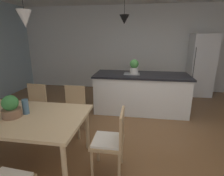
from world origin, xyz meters
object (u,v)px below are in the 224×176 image
(chair_far_right, at_px, (73,109))
(refrigerator, at_px, (201,65))
(dining_table, at_px, (21,120))
(vase_on_dining_table, at_px, (26,107))
(chair_far_left, at_px, (34,106))
(potted_plant_on_table, at_px, (11,107))
(kitchen_island, at_px, (141,92))
(chair_kitchen_end, at_px, (111,140))
(potted_plant_on_island, at_px, (134,67))

(chair_far_right, bearing_deg, refrigerator, 42.48)
(dining_table, height_order, vase_on_dining_table, vase_on_dining_table)
(chair_far_left, xyz_separation_m, potted_plant_on_table, (0.31, -0.94, 0.38))
(chair_far_left, xyz_separation_m, vase_on_dining_table, (0.43, -0.82, 0.35))
(kitchen_island, bearing_deg, chair_far_right, -135.25)
(chair_kitchen_end, bearing_deg, vase_on_dining_table, 176.87)
(potted_plant_on_island, relative_size, vase_on_dining_table, 1.65)
(chair_far_left, height_order, chair_kitchen_end, same)
(refrigerator, xyz_separation_m, potted_plant_on_island, (-1.95, -1.53, 0.16))
(chair_kitchen_end, bearing_deg, potted_plant_on_table, -177.60)
(dining_table, bearing_deg, chair_far_left, 113.47)
(potted_plant_on_table, bearing_deg, kitchen_island, 51.99)
(dining_table, distance_m, refrigerator, 4.96)
(chair_far_left, relative_size, chair_kitchen_end, 1.00)
(vase_on_dining_table, bearing_deg, dining_table, -127.54)
(dining_table, relative_size, chair_kitchen_end, 1.98)
(chair_kitchen_end, height_order, potted_plant_on_table, potted_plant_on_table)
(dining_table, relative_size, chair_far_left, 1.98)
(dining_table, height_order, refrigerator, refrigerator)
(chair_far_left, height_order, potted_plant_on_table, potted_plant_on_table)
(dining_table, xyz_separation_m, potted_plant_on_table, (-0.07, -0.05, 0.20))
(refrigerator, bearing_deg, chair_far_right, -137.52)
(kitchen_island, bearing_deg, chair_far_left, -148.75)
(refrigerator, bearing_deg, potted_plant_on_island, -141.82)
(chair_far_right, xyz_separation_m, potted_plant_on_table, (-0.46, -0.94, 0.38))
(vase_on_dining_table, bearing_deg, chair_far_left, 117.90)
(vase_on_dining_table, bearing_deg, refrigerator, 46.92)
(dining_table, bearing_deg, potted_plant_on_table, -142.90)
(dining_table, relative_size, refrigerator, 0.95)
(potted_plant_on_island, bearing_deg, chair_far_right, -130.86)
(chair_far_left, bearing_deg, vase_on_dining_table, -62.10)
(vase_on_dining_table, bearing_deg, potted_plant_on_island, 55.71)
(chair_far_left, distance_m, vase_on_dining_table, 0.99)
(chair_far_right, bearing_deg, vase_on_dining_table, -112.41)
(potted_plant_on_island, bearing_deg, vase_on_dining_table, -124.29)
(dining_table, xyz_separation_m, kitchen_island, (1.61, 2.10, -0.20))
(dining_table, distance_m, chair_far_left, 0.98)
(chair_far_right, xyz_separation_m, vase_on_dining_table, (-0.34, -0.82, 0.35))
(potted_plant_on_island, distance_m, potted_plant_on_table, 2.64)
(dining_table, distance_m, potted_plant_on_table, 0.22)
(refrigerator, distance_m, potted_plant_on_island, 2.48)
(potted_plant_on_island, relative_size, potted_plant_on_table, 1.14)
(potted_plant_on_island, bearing_deg, chair_kitchen_end, -95.50)
(chair_kitchen_end, distance_m, vase_on_dining_table, 1.24)
(dining_table, bearing_deg, chair_far_right, 66.32)
(refrigerator, bearing_deg, dining_table, -132.99)
(kitchen_island, height_order, refrigerator, refrigerator)
(potted_plant_on_island, height_order, potted_plant_on_table, potted_plant_on_island)
(chair_kitchen_end, xyz_separation_m, chair_far_right, (-0.84, 0.89, 0.00))
(kitchen_island, relative_size, vase_on_dining_table, 10.56)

